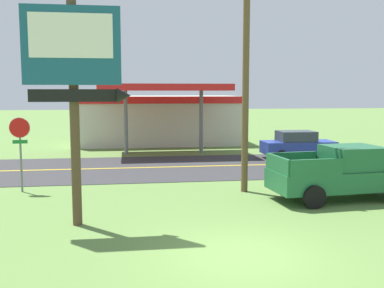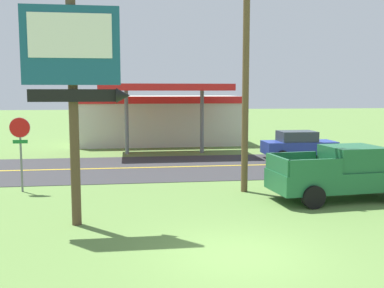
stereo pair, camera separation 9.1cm
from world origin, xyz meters
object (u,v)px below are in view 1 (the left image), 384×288
at_px(stop_sign, 20,141).
at_px(utility_pole, 246,59).
at_px(motel_sign, 75,71).
at_px(gas_station, 158,118).
at_px(car_blue_near_lane, 298,145).
at_px(pickup_green_parked_on_lawn, 343,173).

distance_m(stop_sign, utility_pole, 9.34).
bearing_deg(motel_sign, gas_station, 79.79).
relative_size(motel_sign, gas_station, 0.55).
xyz_separation_m(stop_sign, utility_pole, (8.72, -1.14, 3.15)).
bearing_deg(gas_station, utility_pole, -82.55).
relative_size(stop_sign, car_blue_near_lane, 0.70).
bearing_deg(gas_station, motel_sign, -100.21).
bearing_deg(utility_pole, pickup_green_parked_on_lawn, -28.82).
bearing_deg(stop_sign, motel_sign, -61.49).
distance_m(gas_station, car_blue_near_lane, 11.85).
xyz_separation_m(motel_sign, pickup_green_parked_on_lawn, (9.25, 2.05, -3.57)).
xyz_separation_m(motel_sign, car_blue_near_lane, (11.38, 11.94, -3.70)).
bearing_deg(car_blue_near_lane, gas_station, 130.10).
height_order(stop_sign, pickup_green_parked_on_lawn, stop_sign).
distance_m(motel_sign, car_blue_near_lane, 16.90).
distance_m(stop_sign, gas_station, 17.26).
height_order(gas_station, car_blue_near_lane, gas_station).
bearing_deg(car_blue_near_lane, stop_sign, -153.64).
xyz_separation_m(motel_sign, stop_sign, (-2.70, 4.97, -2.51)).
xyz_separation_m(gas_station, car_blue_near_lane, (7.60, -9.02, -1.11)).
height_order(stop_sign, car_blue_near_lane, stop_sign).
bearing_deg(stop_sign, pickup_green_parked_on_lawn, -13.72).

